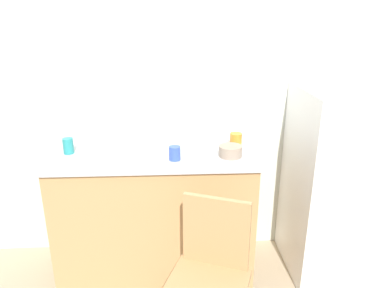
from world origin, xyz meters
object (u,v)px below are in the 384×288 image
(dish_tray, at_px, (124,150))
(cup_teal, at_px, (68,146))
(terracotta_bowl, at_px, (230,151))
(cup_blue, at_px, (175,153))
(cup_orange, at_px, (236,140))
(chair, at_px, (209,276))
(refrigerator, at_px, (338,184))

(dish_tray, xyz_separation_m, cup_teal, (-0.35, 0.03, 0.02))
(dish_tray, relative_size, cup_teal, 2.85)
(terracotta_bowl, distance_m, cup_blue, 0.35)
(cup_blue, distance_m, cup_orange, 0.46)
(chair, relative_size, cup_blue, 10.42)
(chair, bearing_deg, cup_teal, 162.52)
(refrigerator, xyz_separation_m, cup_blue, (-1.13, -0.17, 0.32))
(refrigerator, bearing_deg, cup_blue, -171.27)
(refrigerator, distance_m, cup_orange, 0.79)
(cup_blue, bearing_deg, cup_orange, 27.74)
(cup_blue, distance_m, cup_teal, 0.69)
(terracotta_bowl, distance_m, cup_teal, 1.02)
(cup_teal, height_order, cup_orange, cup_teal)
(cup_blue, height_order, cup_orange, cup_orange)
(refrigerator, height_order, chair, refrigerator)
(chair, height_order, terracotta_bowl, terracotta_bowl)
(cup_orange, bearing_deg, cup_teal, -176.37)
(dish_tray, bearing_deg, terracotta_bowl, -6.78)
(dish_tray, bearing_deg, cup_blue, -20.53)
(refrigerator, xyz_separation_m, cup_orange, (-0.72, 0.04, 0.32))
(refrigerator, relative_size, terracotta_bowl, 9.32)
(refrigerator, xyz_separation_m, cup_teal, (-1.80, -0.03, 0.33))
(dish_tray, height_order, terracotta_bowl, terracotta_bowl)
(terracotta_bowl, relative_size, cup_teal, 1.45)
(refrigerator, distance_m, terracotta_bowl, 0.85)
(dish_tray, distance_m, cup_teal, 0.36)
(terracotta_bowl, distance_m, cup_orange, 0.19)
(terracotta_bowl, bearing_deg, refrigerator, 9.64)
(refrigerator, relative_size, dish_tray, 4.74)
(terracotta_bowl, bearing_deg, cup_teal, 174.07)
(refrigerator, height_order, terracotta_bowl, refrigerator)
(cup_teal, relative_size, cup_orange, 1.07)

